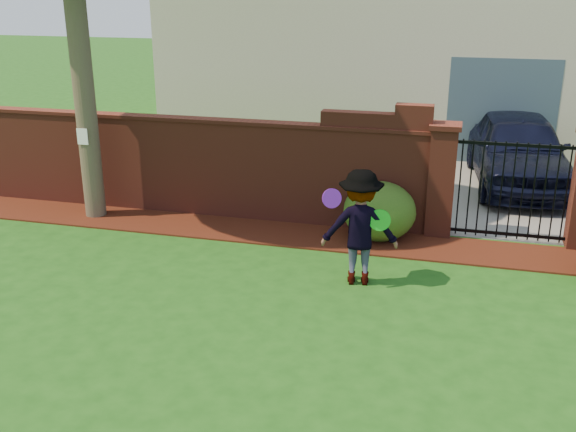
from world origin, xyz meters
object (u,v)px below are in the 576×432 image
(car, at_px, (521,153))
(frisbee_purple, at_px, (332,198))
(man, at_px, (360,228))
(frisbee_green, at_px, (380,220))

(car, height_order, frisbee_purple, car)
(car, relative_size, man, 2.69)
(man, height_order, frisbee_purple, man)
(car, bearing_deg, frisbee_purple, -121.44)
(frisbee_purple, relative_size, frisbee_green, 0.88)
(man, relative_size, frisbee_purple, 6.25)
(car, xyz_separation_m, frisbee_green, (-2.16, -5.34, 0.23))
(car, height_order, frisbee_green, car)
(man, distance_m, frisbee_purple, 0.69)
(man, height_order, frisbee_green, man)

